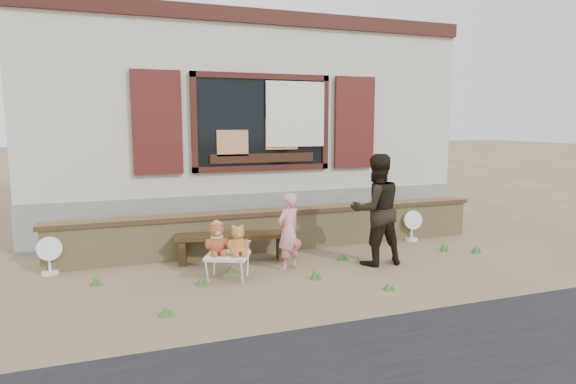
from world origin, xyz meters
name	(u,v)px	position (x,y,z in m)	size (l,w,h in m)	color
ground	(302,266)	(0.00, 0.00, 0.00)	(80.00, 80.00, 0.00)	brown
shopfront	(231,125)	(0.00, 4.49, 2.00)	(8.04, 5.13, 4.00)	#BEB69A
brick_wall	(280,229)	(0.00, 1.00, 0.34)	(7.10, 0.36, 0.67)	tan
bench	(232,241)	(-0.89, 0.56, 0.31)	(1.70, 0.64, 0.43)	#312211
folding_chair	(228,257)	(-1.13, -0.20, 0.30)	(0.69, 0.66, 0.33)	white
teddy_bear_left	(217,238)	(-1.25, -0.14, 0.55)	(0.32, 0.28, 0.44)	brown
teddy_bear_right	(238,239)	(-1.00, -0.26, 0.54)	(0.30, 0.26, 0.41)	#9C5D2B
child	(288,231)	(-0.23, -0.07, 0.54)	(0.40, 0.26, 1.09)	pink
adult	(376,210)	(1.05, -0.24, 0.81)	(0.79, 0.61, 1.62)	black
fan_left	(49,255)	(-3.38, 0.80, 0.26)	(0.34, 0.22, 0.53)	white
fan_right	(412,225)	(2.37, 0.80, 0.27)	(0.34, 0.23, 0.54)	white
grass_tufts	(306,270)	(-0.08, -0.38, 0.06)	(5.74, 1.51, 0.15)	#3B6227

